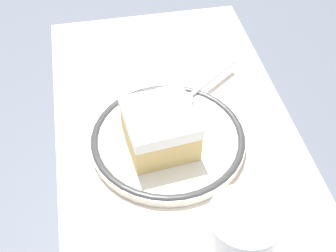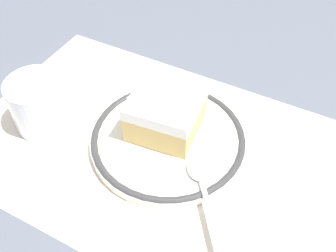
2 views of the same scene
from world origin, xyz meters
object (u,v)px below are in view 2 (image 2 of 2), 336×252
(cake_slice, at_px, (166,113))
(cup, at_px, (40,106))
(spoon, at_px, (203,187))
(plate, at_px, (168,139))
(napkin, at_px, (308,171))

(cake_slice, bearing_deg, cup, -159.98)
(cake_slice, distance_m, spoon, 0.10)
(spoon, bearing_deg, cup, 178.55)
(cup, bearing_deg, spoon, -1.45)
(spoon, distance_m, cup, 0.24)
(plate, xyz_separation_m, cup, (-0.17, -0.05, 0.02))
(plate, distance_m, spoon, 0.09)
(plate, xyz_separation_m, napkin, (0.17, 0.04, -0.01))
(napkin, bearing_deg, plate, -167.54)
(plate, relative_size, napkin, 1.76)
(spoon, xyz_separation_m, napkin, (0.10, 0.09, -0.01))
(cup, xyz_separation_m, napkin, (0.34, 0.08, -0.03))
(cake_slice, relative_size, cup, 1.23)
(spoon, relative_size, napkin, 1.03)
(plate, distance_m, cake_slice, 0.04)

